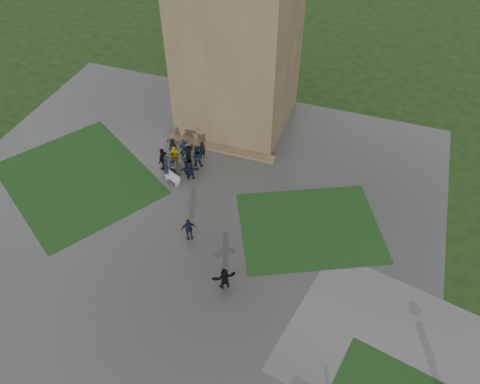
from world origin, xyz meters
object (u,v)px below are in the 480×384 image
(bench, at_px, (173,178))
(pedestrian_mid, at_px, (189,229))
(pedestrian_near, at_px, (225,278))
(tower, at_px, (238,14))

(bench, height_order, pedestrian_mid, pedestrian_mid)
(bench, bearing_deg, pedestrian_near, -23.73)
(bench, relative_size, pedestrian_mid, 0.80)
(bench, distance_m, pedestrian_near, 9.80)
(bench, bearing_deg, tower, 101.81)
(pedestrian_near, bearing_deg, tower, -110.90)
(tower, relative_size, pedestrian_mid, 10.68)
(bench, relative_size, pedestrian_near, 0.87)
(pedestrian_near, bearing_deg, pedestrian_mid, -75.95)
(tower, xyz_separation_m, bench, (-1.82, -8.99, -8.59))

